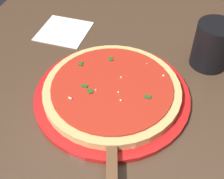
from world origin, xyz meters
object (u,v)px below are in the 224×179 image
serving_plate (112,95)px  napkin_folded_right (64,31)px  pizza_server (112,160)px  cup_tall_drink (213,45)px  pizza (112,89)px

serving_plate → napkin_folded_right: size_ratio=2.57×
pizza_server → cup_tall_drink: (0.13, 0.31, 0.04)m
napkin_folded_right → serving_plate: bearing=-45.1°
pizza → napkin_folded_right: bearing=134.9°
cup_tall_drink → napkin_folded_right: (-0.36, 0.02, -0.05)m
serving_plate → cup_tall_drink: cup_tall_drink is taller
serving_plate → pizza: 0.01m
serving_plate → pizza: pizza is taller
serving_plate → cup_tall_drink: 0.24m
pizza_server → cup_tall_drink: cup_tall_drink is taller
pizza → serving_plate: bearing=-22.5°
serving_plate → napkin_folded_right: 0.26m
pizza → pizza_server: bearing=-73.4°
cup_tall_drink → napkin_folded_right: bearing=176.3°
pizza_server → napkin_folded_right: size_ratio=1.84×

